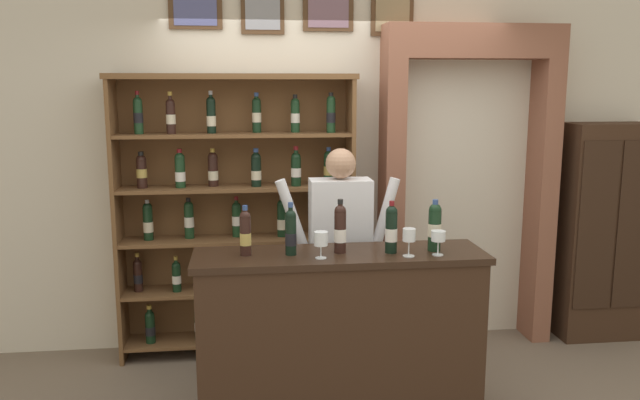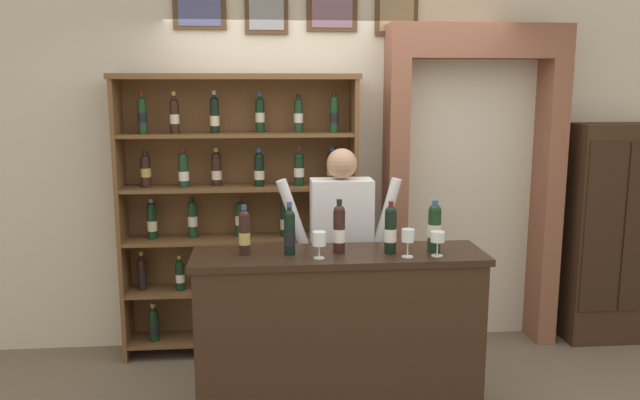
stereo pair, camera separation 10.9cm
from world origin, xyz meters
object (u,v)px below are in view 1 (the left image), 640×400
(tasting_counter, at_px, (339,336))
(tasting_bottle_rosso, at_px, (291,232))
(side_cabinet, at_px, (602,231))
(tasting_bottle_bianco, at_px, (435,226))
(shopkeeper, at_px, (340,241))
(wine_shelf, at_px, (236,209))
(wine_glass_left, at_px, (409,237))
(tasting_bottle_prosecco, at_px, (245,232))
(wine_glass_center, at_px, (321,240))
(wine_glass_spare, at_px, (438,237))
(tasting_bottle_grappa, at_px, (391,229))
(tasting_bottle_riserva, at_px, (340,228))

(tasting_counter, relative_size, tasting_bottle_rosso, 5.57)
(side_cabinet, distance_m, tasting_bottle_bianco, 2.06)
(shopkeeper, bearing_deg, wine_shelf, 138.42)
(shopkeeper, relative_size, wine_glass_left, 9.74)
(wine_shelf, relative_size, wine_glass_left, 12.66)
(tasting_bottle_prosecco, bearing_deg, wine_glass_center, -16.64)
(wine_shelf, height_order, tasting_bottle_bianco, wine_shelf)
(wine_shelf, relative_size, tasting_bottle_prosecco, 7.13)
(tasting_bottle_bianco, bearing_deg, wine_glass_spare, -94.41)
(wine_glass_center, bearing_deg, tasting_counter, 40.50)
(side_cabinet, height_order, wine_glass_left, side_cabinet)
(tasting_bottle_prosecco, bearing_deg, tasting_counter, -1.92)
(wine_shelf, xyz_separation_m, wine_glass_center, (0.49, -1.20, 0.04))
(tasting_bottle_bianco, bearing_deg, tasting_counter, 178.29)
(wine_glass_left, bearing_deg, side_cabinet, 31.89)
(wine_glass_spare, bearing_deg, tasting_counter, 167.77)
(wine_glass_left, bearing_deg, wine_glass_center, 177.96)
(side_cabinet, xyz_separation_m, wine_glass_spare, (-1.73, -1.18, 0.29))
(tasting_bottle_prosecco, height_order, tasting_bottle_grappa, tasting_bottle_grappa)
(tasting_counter, relative_size, tasting_bottle_grappa, 5.58)
(side_cabinet, relative_size, tasting_bottle_grappa, 5.57)
(tasting_bottle_rosso, bearing_deg, wine_shelf, 106.50)
(side_cabinet, xyz_separation_m, tasting_bottle_rosso, (-2.58, -1.07, 0.32))
(wine_glass_center, bearing_deg, side_cabinet, 25.78)
(tasting_bottle_grappa, bearing_deg, tasting_bottle_bianco, 3.17)
(wine_shelf, bearing_deg, wine_glass_left, -50.61)
(wine_shelf, distance_m, side_cabinet, 2.92)
(wine_glass_center, bearing_deg, wine_glass_spare, -1.03)
(wine_glass_left, bearing_deg, tasting_counter, 161.65)
(tasting_bottle_grappa, distance_m, wine_glass_spare, 0.28)
(side_cabinet, bearing_deg, wine_shelf, 179.30)
(tasting_counter, distance_m, tasting_bottle_grappa, 0.74)
(wine_shelf, relative_size, wine_glass_center, 13.41)
(shopkeeper, distance_m, tasting_bottle_riserva, 0.52)
(wine_shelf, xyz_separation_m, side_cabinet, (2.91, -0.04, -0.24))
(side_cabinet, xyz_separation_m, wine_glass_left, (-1.91, -1.19, 0.30))
(tasting_bottle_riserva, relative_size, wine_glass_left, 1.93)
(wine_glass_left, xyz_separation_m, wine_glass_center, (-0.51, 0.02, -0.01))
(tasting_bottle_rosso, height_order, wine_glass_spare, tasting_bottle_rosso)
(tasting_bottle_bianco, xyz_separation_m, wine_glass_center, (-0.70, -0.09, -0.04))
(wine_shelf, height_order, side_cabinet, wine_shelf)
(tasting_bottle_bianco, bearing_deg, wine_shelf, 136.91)
(tasting_counter, bearing_deg, tasting_bottle_riserva, 78.68)
(tasting_counter, xyz_separation_m, tasting_bottle_prosecco, (-0.56, 0.02, 0.66))
(wine_glass_spare, xyz_separation_m, wine_glass_left, (-0.18, -0.01, 0.01))
(tasting_bottle_prosecco, bearing_deg, wine_glass_spare, -7.16)
(tasting_bottle_prosecco, distance_m, wine_glass_left, 0.95)
(tasting_bottle_prosecco, height_order, wine_glass_left, tasting_bottle_prosecco)
(tasting_bottle_rosso, bearing_deg, tasting_bottle_riserva, 3.10)
(wine_glass_left, bearing_deg, wine_glass_spare, 1.89)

